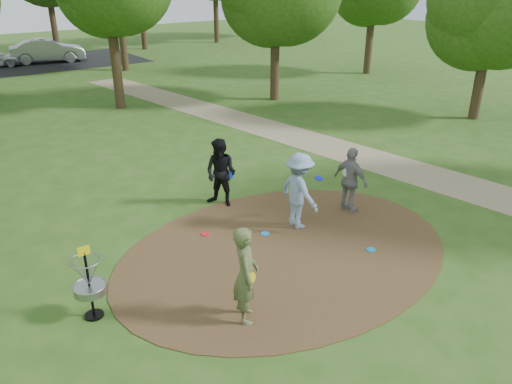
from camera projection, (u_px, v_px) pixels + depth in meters
ground at (286, 251)px, 11.78m from camera, size 100.00×100.00×0.00m
dirt_clearing at (286, 251)px, 11.77m from camera, size 8.40×8.40×0.02m
footpath at (398, 167)px, 16.74m from camera, size 7.55×39.89×0.01m
parking_lot at (38, 64)px, 34.99m from camera, size 14.00×8.00×0.01m
player_observer_with_disc at (246, 275)px, 9.13m from camera, size 0.77×0.85×1.95m
player_throwing_with_disc at (299, 191)px, 12.53m from camera, size 1.21×1.29×1.99m
player_walking_with_disc at (221, 173)px, 13.71m from camera, size 1.08×1.17×1.92m
player_waiting_with_disc at (351, 180)px, 13.37m from camera, size 0.55×1.11×1.82m
disc_ground_cyan at (265, 234)px, 12.50m from camera, size 0.22×0.22×0.02m
disc_ground_blue at (371, 250)px, 11.79m from camera, size 0.22×0.22×0.02m
disc_ground_red at (205, 234)px, 12.49m from camera, size 0.22×0.22×0.02m
car_right at (48, 51)px, 35.07m from camera, size 5.20×2.81×1.63m
disc_golf_basket at (88, 278)px, 9.23m from camera, size 0.63×0.63×1.54m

